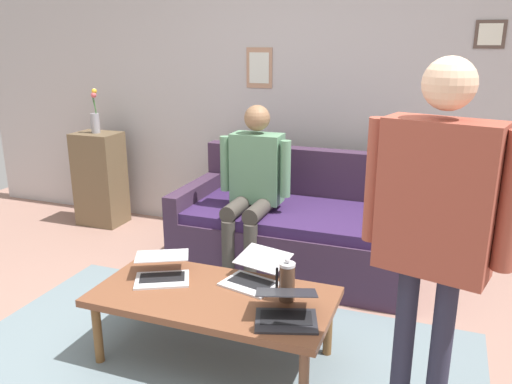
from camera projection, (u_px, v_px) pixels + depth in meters
ground_plane at (204, 374)px, 2.78m from camera, size 7.68×7.68×0.00m
area_rug at (207, 367)px, 2.83m from camera, size 2.90×1.78×0.01m
back_wall at (313, 86)px, 4.36m from camera, size 7.04×0.11×2.70m
couch at (300, 230)px, 4.01m from camera, size 1.84×0.93×0.88m
coffee_table at (213, 300)px, 2.81m from camera, size 1.31×0.65×0.40m
laptop_left at (286, 311)px, 2.54m from camera, size 0.38×0.38×0.15m
laptop_center at (162, 271)px, 2.97m from camera, size 0.41×0.41×0.12m
laptop_right at (254, 275)px, 2.93m from camera, size 0.37×0.41×0.14m
french_press at (287, 281)px, 2.70m from camera, size 0.11×0.09×0.24m
side_shelf at (100, 179)px, 4.93m from camera, size 0.42×0.32×0.89m
flower_vase at (95, 116)px, 4.76m from camera, size 0.09×0.08×0.41m
person_standing at (435, 217)px, 1.98m from camera, size 0.59×0.29×1.68m
person_seated at (253, 181)px, 3.79m from camera, size 0.55×0.51×1.28m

